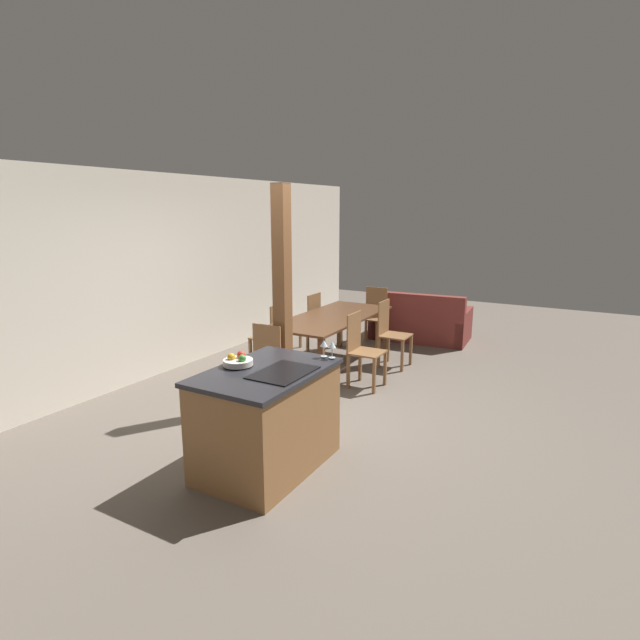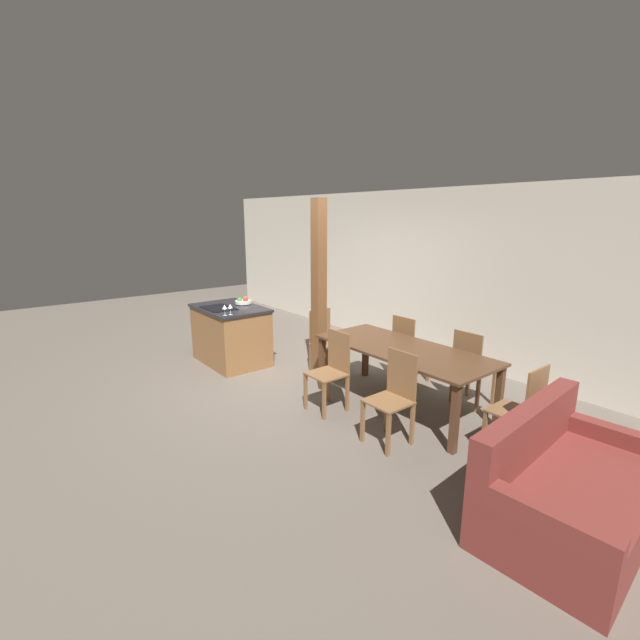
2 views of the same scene
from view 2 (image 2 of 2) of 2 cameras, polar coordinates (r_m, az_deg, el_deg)
ground_plane at (r=6.22m, az=-4.93°, el=-7.76°), size 16.00×16.00×0.00m
wall_back at (r=7.57m, az=11.40°, el=6.46°), size 11.20×0.08×2.70m
kitchen_island at (r=6.89m, az=-11.80°, el=-1.90°), size 1.25×0.84×0.91m
fruit_bowl at (r=6.92m, az=-10.19°, el=2.46°), size 0.26×0.26×0.11m
wine_glass_near at (r=6.12m, az=-12.60°, el=1.66°), size 0.07×0.07×0.15m
wine_glass_middle at (r=6.16m, az=-11.89°, el=1.77°), size 0.07×0.07×0.15m
dining_table at (r=5.19m, az=10.94°, el=-4.55°), size 2.18×0.94×0.75m
dining_chair_near_left at (r=5.12m, az=1.52°, el=-6.60°), size 0.40×0.40×0.95m
dining_chair_near_right at (r=4.46m, az=9.76°, el=-9.95°), size 0.40×0.40×0.95m
dining_chair_far_left at (r=6.05m, az=11.65°, el=-3.63°), size 0.40×0.40×0.95m
dining_chair_far_right at (r=5.51m, az=19.50°, el=-5.89°), size 0.40×0.40×0.95m
dining_chair_head_end at (r=6.25m, az=0.65°, el=-2.78°), size 0.40×0.40×0.95m
dining_chair_foot_end at (r=4.52m, az=25.29°, el=-10.86°), size 0.40×0.40×0.95m
couch at (r=3.91m, az=30.19°, el=-19.08°), size 1.01×1.68×0.85m
timber_post at (r=5.98m, az=-0.15°, el=3.88°), size 0.16×0.16×2.50m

